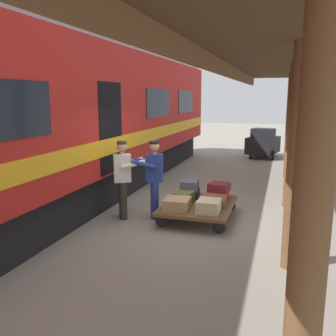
{
  "coord_description": "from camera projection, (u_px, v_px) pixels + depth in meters",
  "views": [
    {
      "loc": [
        -1.81,
        7.37,
        2.63
      ],
      "look_at": [
        0.47,
        0.13,
        1.15
      ],
      "focal_mm": 39.13,
      "sensor_mm": 36.0,
      "label": 1
    }
  ],
  "objects": [
    {
      "name": "train_car",
      "position": [
        53.0,
        122.0,
        8.53
      ],
      "size": [
        3.02,
        18.45,
        4.0
      ],
      "color": "#B21E19",
      "rests_on": "ground_plane"
    },
    {
      "name": "suitcase_maroon_trunk",
      "position": [
        219.0,
        187.0,
        8.35
      ],
      "size": [
        0.49,
        0.49,
        0.19
      ],
      "primitive_type": "cube",
      "rotation": [
        0.0,
        0.0,
        -0.16
      ],
      "color": "maroon",
      "rests_on": "suitcase_red_plastic"
    },
    {
      "name": "platform_canopy",
      "position": [
        295.0,
        61.0,
        6.74
      ],
      "size": [
        3.2,
        17.75,
        3.56
      ],
      "color": "brown",
      "rests_on": "ground_plane"
    },
    {
      "name": "suitcase_slate_roller",
      "position": [
        190.0,
        185.0,
        8.5
      ],
      "size": [
        0.46,
        0.59,
        0.23
      ],
      "primitive_type": "cube",
      "rotation": [
        0.0,
        0.0,
        0.13
      ],
      "color": "#4C515B",
      "rests_on": "suitcase_navy_fabric"
    },
    {
      "name": "suitcase_navy_fabric",
      "position": [
        189.0,
        193.0,
        8.57
      ],
      "size": [
        0.52,
        0.65,
        0.17
      ],
      "primitive_type": "cube",
      "rotation": [
        0.0,
        0.0,
        0.14
      ],
      "color": "navy",
      "rests_on": "luggage_cart"
    },
    {
      "name": "suitcase_cream_canvas",
      "position": [
        209.0,
        206.0,
        7.38
      ],
      "size": [
        0.45,
        0.51,
        0.26
      ],
      "primitive_type": "cube",
      "rotation": [
        0.0,
        0.0,
        0.01
      ],
      "color": "beige",
      "rests_on": "luggage_cart"
    },
    {
      "name": "suitcase_brown_leather",
      "position": [
        213.0,
        201.0,
        7.88
      ],
      "size": [
        0.55,
        0.55,
        0.18
      ],
      "primitive_type": "cube",
      "rotation": [
        0.0,
        0.0,
        0.06
      ],
      "color": "brown",
      "rests_on": "luggage_cart"
    },
    {
      "name": "porter_in_overalls",
      "position": [
        154.0,
        177.0,
        7.95
      ],
      "size": [
        0.72,
        0.54,
        1.7
      ],
      "color": "navy",
      "rests_on": "ground_plane"
    },
    {
      "name": "porter_by_door",
      "position": [
        123.0,
        177.0,
        7.93
      ],
      "size": [
        0.74,
        0.63,
        1.7
      ],
      "color": "#332D28",
      "rests_on": "ground_plane"
    },
    {
      "name": "suitcase_tan_vintage",
      "position": [
        177.0,
        204.0,
        7.58
      ],
      "size": [
        0.55,
        0.58,
        0.23
      ],
      "primitive_type": "cube",
      "rotation": [
        0.0,
        0.0,
        0.07
      ],
      "color": "tan",
      "rests_on": "luggage_cart"
    },
    {
      "name": "suitcase_red_plastic",
      "position": [
        218.0,
        195.0,
        8.37
      ],
      "size": [
        0.47,
        0.54,
        0.18
      ],
      "primitive_type": "cube",
      "rotation": [
        0.0,
        0.0,
        0.02
      ],
      "color": "#AD231E",
      "rests_on": "luggage_cart"
    },
    {
      "name": "suitcase_olive_duffel",
      "position": [
        184.0,
        197.0,
        8.07
      ],
      "size": [
        0.43,
        0.51,
        0.24
      ],
      "primitive_type": "cube",
      "rotation": [
        0.0,
        0.0,
        -0.11
      ],
      "color": "brown",
      "rests_on": "luggage_cart"
    },
    {
      "name": "luggage_cart",
      "position": [
        198.0,
        206.0,
        8.01
      ],
      "size": [
        1.47,
        1.91,
        0.33
      ],
      "color": "brown",
      "rests_on": "ground_plane"
    },
    {
      "name": "ground_plane",
      "position": [
        191.0,
        220.0,
        7.94
      ],
      "size": [
        60.0,
        60.0,
        0.0
      ],
      "primitive_type": "plane",
      "color": "gray"
    },
    {
      "name": "baggage_tug",
      "position": [
        263.0,
        143.0,
        16.0
      ],
      "size": [
        1.46,
        1.91,
        1.3
      ],
      "color": "black",
      "rests_on": "ground_plane"
    }
  ]
}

